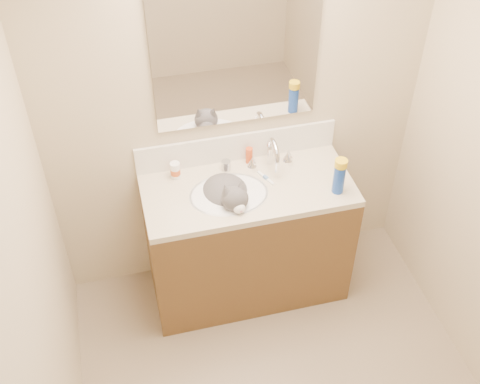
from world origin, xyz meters
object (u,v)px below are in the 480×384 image
vanity_cabinet (247,242)px  basin (229,203)px  amber_bottle (249,155)px  faucet (272,156)px  silver_jar (226,165)px  cat (227,197)px  pill_bottle (175,170)px  spray_can (339,179)px

vanity_cabinet → basin: bearing=-166.0°
amber_bottle → faucet: bearing=-33.8°
silver_jar → amber_bottle: size_ratio=0.61×
vanity_cabinet → faucet: (0.18, 0.14, 0.54)m
cat → pill_bottle: bearing=133.2°
vanity_cabinet → faucet: size_ratio=4.29×
basin → amber_bottle: size_ratio=4.38×
silver_jar → amber_bottle: 0.15m
vanity_cabinet → cat: size_ratio=2.88×
faucet → silver_jar: size_ratio=4.47×
basin → vanity_cabinet: bearing=14.0°
vanity_cabinet → basin: basin is taller
faucet → pill_bottle: (-0.56, 0.05, -0.03)m
cat → pill_bottle: size_ratio=4.01×
faucet → cat: 0.36m
pill_bottle → cat: bearing=-37.8°
faucet → amber_bottle: faucet is taller
basin → cat: bearing=107.4°
pill_bottle → amber_bottle: (0.45, 0.03, -0.00)m
faucet → cat: size_ratio=0.67×
pill_bottle → silver_jar: 0.30m
faucet → amber_bottle: size_ratio=2.73×
basin → pill_bottle: bearing=140.7°
basin → silver_jar: 0.24m
pill_bottle → spray_can: bearing=-21.5°
vanity_cabinet → amber_bottle: 0.55m
silver_jar → amber_bottle: amber_bottle is taller
cat → amber_bottle: size_ratio=4.07×
basin → cat: size_ratio=1.08×
vanity_cabinet → amber_bottle: (0.06, 0.22, 0.50)m
faucet → basin: bearing=-150.9°
vanity_cabinet → silver_jar: bearing=115.2°
basin → pill_bottle: pill_bottle is taller
faucet → spray_can: (0.30, -0.29, 0.00)m
faucet → silver_jar: faucet is taller
silver_jar → basin: bearing=-99.2°
cat → silver_jar: size_ratio=6.67×
cat → amber_bottle: cat is taller
basin → silver_jar: bearing=80.8°
faucet → pill_bottle: faucet is taller
basin → cat: cat is taller
basin → faucet: bearing=29.1°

